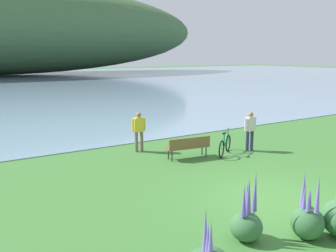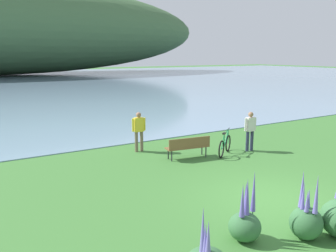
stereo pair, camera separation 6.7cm
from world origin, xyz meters
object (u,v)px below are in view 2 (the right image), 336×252
(bicycle_leaning_near_bench, at_px, (225,145))
(person_on_the_grass, at_px, (250,129))
(park_bench_near_camera, at_px, (188,146))
(person_at_shoreline, at_px, (139,129))

(bicycle_leaning_near_bench, xyz_separation_m, person_on_the_grass, (1.28, -0.11, 0.58))
(park_bench_near_camera, xyz_separation_m, bicycle_leaning_near_bench, (1.63, -0.32, -0.12))
(person_at_shoreline, relative_size, person_on_the_grass, 1.00)
(park_bench_near_camera, distance_m, person_at_shoreline, 2.34)
(park_bench_near_camera, xyz_separation_m, person_on_the_grass, (2.90, -0.43, 0.46))
(bicycle_leaning_near_bench, xyz_separation_m, person_at_shoreline, (-2.86, 2.26, 0.58))
(person_at_shoreline, bearing_deg, park_bench_near_camera, -57.61)
(bicycle_leaning_near_bench, height_order, person_on_the_grass, person_on_the_grass)
(bicycle_leaning_near_bench, relative_size, person_on_the_grass, 0.87)
(person_on_the_grass, bearing_deg, bicycle_leaning_near_bench, 174.90)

